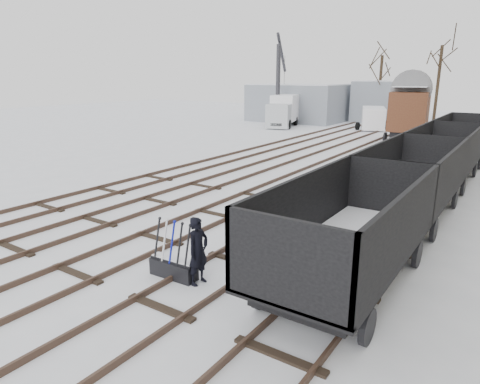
{
  "coord_description": "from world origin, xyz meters",
  "views": [
    {
      "loc": [
        9.2,
        -9.03,
        5.01
      ],
      "look_at": [
        1.39,
        2.52,
        1.2
      ],
      "focal_mm": 32.0,
      "sensor_mm": 36.0,
      "label": 1
    }
  ],
  "objects_px": {
    "freight_wagon_a": "(348,247)",
    "crane": "(279,102)",
    "lorry": "(284,110)",
    "ground_frame": "(174,267)",
    "box_van_wagon": "(410,109)",
    "panel_van": "(373,118)",
    "worker": "(198,251)"
  },
  "relations": [
    {
      "from": "freight_wagon_a",
      "to": "crane",
      "type": "relative_size",
      "value": 0.72
    },
    {
      "from": "ground_frame",
      "to": "box_van_wagon",
      "type": "height_order",
      "value": "box_van_wagon"
    },
    {
      "from": "ground_frame",
      "to": "box_van_wagon",
      "type": "xyz_separation_m",
      "value": [
        -0.97,
        28.11,
        2.18
      ]
    },
    {
      "from": "lorry",
      "to": "ground_frame",
      "type": "bearing_deg",
      "value": -81.8
    },
    {
      "from": "worker",
      "to": "lorry",
      "type": "relative_size",
      "value": 0.24
    },
    {
      "from": "lorry",
      "to": "panel_van",
      "type": "bearing_deg",
      "value": 1.51
    },
    {
      "from": "lorry",
      "to": "crane",
      "type": "bearing_deg",
      "value": 140.37
    },
    {
      "from": "freight_wagon_a",
      "to": "crane",
      "type": "distance_m",
      "value": 35.28
    },
    {
      "from": "freight_wagon_a",
      "to": "panel_van",
      "type": "bearing_deg",
      "value": 106.37
    },
    {
      "from": "ground_frame",
      "to": "panel_van",
      "type": "relative_size",
      "value": 0.29
    },
    {
      "from": "crane",
      "to": "panel_van",
      "type": "bearing_deg",
      "value": -6.03
    },
    {
      "from": "box_van_wagon",
      "to": "panel_van",
      "type": "xyz_separation_m",
      "value": [
        -4.63,
        6.02,
        -1.38
      ]
    },
    {
      "from": "box_van_wagon",
      "to": "crane",
      "type": "relative_size",
      "value": 0.65
    },
    {
      "from": "ground_frame",
      "to": "worker",
      "type": "bearing_deg",
      "value": 5.96
    },
    {
      "from": "box_van_wagon",
      "to": "lorry",
      "type": "height_order",
      "value": "box_van_wagon"
    },
    {
      "from": "freight_wagon_a",
      "to": "box_van_wagon",
      "type": "bearing_deg",
      "value": 100.42
    },
    {
      "from": "worker",
      "to": "freight_wagon_a",
      "type": "height_order",
      "value": "freight_wagon_a"
    },
    {
      "from": "ground_frame",
      "to": "box_van_wagon",
      "type": "relative_size",
      "value": 0.25
    },
    {
      "from": "box_van_wagon",
      "to": "freight_wagon_a",
      "type": "bearing_deg",
      "value": -87.96
    },
    {
      "from": "ground_frame",
      "to": "panel_van",
      "type": "bearing_deg",
      "value": 97.68
    },
    {
      "from": "ground_frame",
      "to": "box_van_wagon",
      "type": "bearing_deg",
      "value": 90.34
    },
    {
      "from": "ground_frame",
      "to": "lorry",
      "type": "relative_size",
      "value": 0.21
    },
    {
      "from": "worker",
      "to": "lorry",
      "type": "bearing_deg",
      "value": 28.97
    },
    {
      "from": "lorry",
      "to": "crane",
      "type": "xyz_separation_m",
      "value": [
        -0.89,
        0.4,
        0.78
      ]
    },
    {
      "from": "ground_frame",
      "to": "freight_wagon_a",
      "type": "relative_size",
      "value": 0.23
    },
    {
      "from": "panel_van",
      "to": "crane",
      "type": "bearing_deg",
      "value": 174.02
    },
    {
      "from": "ground_frame",
      "to": "crane",
      "type": "relative_size",
      "value": 0.16
    },
    {
      "from": "worker",
      "to": "panel_van",
      "type": "xyz_separation_m",
      "value": [
        -6.35,
        34.03,
        0.22
      ]
    },
    {
      "from": "worker",
      "to": "freight_wagon_a",
      "type": "bearing_deg",
      "value": -53.92
    },
    {
      "from": "panel_van",
      "to": "freight_wagon_a",
      "type": "bearing_deg",
      "value": -92.83
    },
    {
      "from": "box_van_wagon",
      "to": "worker",
      "type": "bearing_deg",
      "value": -94.87
    },
    {
      "from": "ground_frame",
      "to": "panel_van",
      "type": "xyz_separation_m",
      "value": [
        -5.6,
        34.13,
        0.8
      ]
    }
  ]
}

